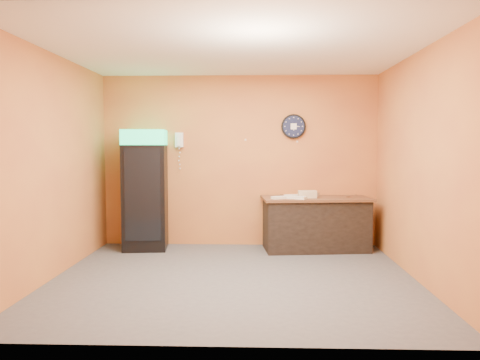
{
  "coord_description": "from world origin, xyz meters",
  "views": [
    {
      "loc": [
        0.27,
        -5.72,
        1.65
      ],
      "look_at": [
        0.06,
        0.6,
        1.19
      ],
      "focal_mm": 35.0,
      "sensor_mm": 36.0,
      "label": 1
    }
  ],
  "objects": [
    {
      "name": "kitchen_tool",
      "position": [
        1.26,
        1.76,
        0.87
      ],
      "size": [
        0.06,
        0.06,
        0.06
      ],
      "primitive_type": "cylinder",
      "color": "silver",
      "rests_on": "butcher_paper"
    },
    {
      "name": "butcher_paper",
      "position": [
        1.22,
        1.64,
        0.82
      ],
      "size": [
        1.75,
        0.95,
        0.04
      ],
      "primitive_type": "cube",
      "rotation": [
        0.0,
        0.0,
        0.1
      ],
      "color": "brown",
      "rests_on": "prep_counter"
    },
    {
      "name": "ceiling",
      "position": [
        0.0,
        0.0,
        2.8
      ],
      "size": [
        4.5,
        4.0,
        0.02
      ],
      "primitive_type": "cube",
      "color": "white",
      "rests_on": "back_wall"
    },
    {
      "name": "right_wall",
      "position": [
        2.25,
        0.0,
        1.4
      ],
      "size": [
        0.02,
        4.0,
        2.8
      ],
      "primitive_type": "cube",
      "color": "#D4853B",
      "rests_on": "floor"
    },
    {
      "name": "wrapped_sandwich_right",
      "position": [
        0.86,
        1.66,
        0.86
      ],
      "size": [
        0.29,
        0.18,
        0.04
      ],
      "primitive_type": "cube",
      "rotation": [
        0.0,
        0.0,
        0.32
      ],
      "color": "silver",
      "rests_on": "butcher_paper"
    },
    {
      "name": "floor",
      "position": [
        0.0,
        0.0,
        0.0
      ],
      "size": [
        4.5,
        4.5,
        0.0
      ],
      "primitive_type": "plane",
      "color": "#47474C",
      "rests_on": "ground"
    },
    {
      "name": "wrapped_sandwich_mid",
      "position": [
        0.89,
        1.39,
        0.86
      ],
      "size": [
        0.32,
        0.24,
        0.04
      ],
      "primitive_type": "cube",
      "rotation": [
        0.0,
        0.0,
        -0.5
      ],
      "color": "silver",
      "rests_on": "butcher_paper"
    },
    {
      "name": "sub_roll_stack",
      "position": [
        1.07,
        1.51,
        0.9
      ],
      "size": [
        0.29,
        0.14,
        0.12
      ],
      "rotation": [
        0.0,
        0.0,
        0.15
      ],
      "color": "beige",
      "rests_on": "butcher_paper"
    },
    {
      "name": "wall_clock",
      "position": [
        0.89,
        1.97,
        1.97
      ],
      "size": [
        0.4,
        0.06,
        0.4
      ],
      "color": "black",
      "rests_on": "back_wall"
    },
    {
      "name": "wrapped_sandwich_left",
      "position": [
        0.64,
        1.4,
        0.86
      ],
      "size": [
        0.29,
        0.21,
        0.04
      ],
      "primitive_type": "cube",
      "rotation": [
        0.0,
        0.0,
        0.46
      ],
      "color": "silver",
      "rests_on": "butcher_paper"
    },
    {
      "name": "left_wall",
      "position": [
        -2.25,
        0.0,
        1.4
      ],
      "size": [
        0.02,
        4.0,
        2.8
      ],
      "primitive_type": "cube",
      "color": "#D4853B",
      "rests_on": "floor"
    },
    {
      "name": "beverage_cooler",
      "position": [
        -1.5,
        1.61,
        0.93
      ],
      "size": [
        0.73,
        0.74,
        1.9
      ],
      "rotation": [
        0.0,
        0.0,
        0.11
      ],
      "color": "black",
      "rests_on": "floor"
    },
    {
      "name": "wall_phone",
      "position": [
        -0.99,
        1.95,
        1.75
      ],
      "size": [
        0.13,
        0.11,
        0.24
      ],
      "color": "white",
      "rests_on": "back_wall"
    },
    {
      "name": "back_wall",
      "position": [
        0.0,
        2.0,
        1.4
      ],
      "size": [
        4.5,
        0.02,
        2.8
      ],
      "primitive_type": "cube",
      "color": "#D4853B",
      "rests_on": "floor"
    },
    {
      "name": "prep_counter",
      "position": [
        1.22,
        1.64,
        0.4
      ],
      "size": [
        1.67,
        0.88,
        0.8
      ],
      "primitive_type": "cube",
      "rotation": [
        0.0,
        0.0,
        0.11
      ],
      "color": "black",
      "rests_on": "floor"
    }
  ]
}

